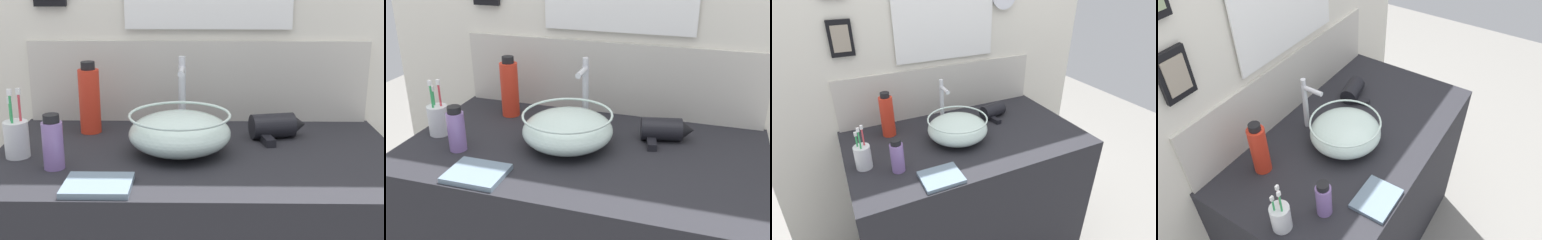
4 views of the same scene
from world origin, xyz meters
The scene contains 10 objects.
ground_plane centered at (0.00, 0.00, 0.00)m, with size 6.00×6.00×0.00m, color gray.
vanity_counter centered at (0.00, 0.00, 0.42)m, with size 1.19×0.68×0.84m, color #232328.
back_panel centered at (0.00, 0.37, 1.18)m, with size 1.90×0.10×2.36m.
glass_bowl_sink centered at (-0.05, 0.00, 0.90)m, with size 0.30×0.30×0.12m.
faucet centered at (-0.05, 0.19, 0.98)m, with size 0.02×0.10×0.25m.
hair_drier centered at (0.25, 0.14, 0.88)m, with size 0.19×0.16×0.08m.
toothbrush_cup centered at (-0.51, -0.04, 0.90)m, with size 0.07×0.07×0.20m.
soap_dispenser centered at (-0.35, 0.19, 0.95)m, with size 0.07×0.07×0.23m.
spray_bottle centered at (-0.39, -0.13, 0.91)m, with size 0.06×0.06×0.15m.
hand_towel centered at (-0.24, -0.26, 0.85)m, with size 0.17×0.14×0.02m, color slate.
Camera 4 is at (-1.00, -0.63, 1.96)m, focal length 35.00 mm.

